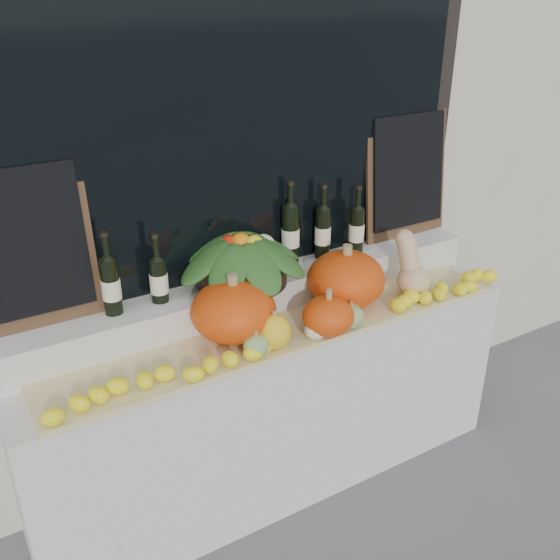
% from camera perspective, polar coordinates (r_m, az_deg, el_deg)
% --- Properties ---
extents(display_sill, '(2.30, 0.55, 0.88)m').
position_cam_1_polar(display_sill, '(3.01, -0.75, -11.18)').
color(display_sill, silver).
rests_on(display_sill, ground).
extents(rear_tier, '(2.30, 0.25, 0.16)m').
position_cam_1_polar(rear_tier, '(2.84, -2.33, -1.20)').
color(rear_tier, silver).
rests_on(rear_tier, display_sill).
extents(straw_bedding, '(2.10, 0.32, 0.02)m').
position_cam_1_polar(straw_bedding, '(2.67, 0.55, -4.81)').
color(straw_bedding, tan).
rests_on(straw_bedding, display_sill).
extents(pumpkin_left, '(0.37, 0.37, 0.25)m').
position_cam_1_polar(pumpkin_left, '(2.55, -4.27, -2.83)').
color(pumpkin_left, '#DF460B').
rests_on(pumpkin_left, straw_bedding).
extents(pumpkin_right, '(0.46, 0.46, 0.25)m').
position_cam_1_polar(pumpkin_right, '(2.82, 6.05, 0.08)').
color(pumpkin_right, '#DF460B').
rests_on(pumpkin_right, straw_bedding).
extents(pumpkin_center, '(0.25, 0.25, 0.17)m').
position_cam_1_polar(pumpkin_center, '(2.60, 4.42, -3.29)').
color(pumpkin_center, '#DF460B').
rests_on(pumpkin_center, straw_bedding).
extents(butternut_squash, '(0.16, 0.22, 0.30)m').
position_cam_1_polar(butternut_squash, '(2.98, 11.91, 0.94)').
color(butternut_squash, '#DEB182').
rests_on(butternut_squash, straw_bedding).
extents(decorative_gourds, '(0.58, 0.16, 0.17)m').
position_cam_1_polar(decorative_gourds, '(2.57, 2.18, -4.33)').
color(decorative_gourds, '#2C681F').
rests_on(decorative_gourds, straw_bedding).
extents(lemon_heap, '(2.20, 0.16, 0.06)m').
position_cam_1_polar(lemon_heap, '(2.56, 1.84, -5.03)').
color(lemon_heap, yellow).
rests_on(lemon_heap, straw_bedding).
extents(produce_bowl, '(0.61, 0.61, 0.24)m').
position_cam_1_polar(produce_bowl, '(2.72, -3.57, 2.01)').
color(produce_bowl, black).
rests_on(produce_bowl, rear_tier).
extents(wine_bottle_far_left, '(0.08, 0.08, 0.35)m').
position_cam_1_polar(wine_bottle_far_left, '(2.54, -15.21, -0.48)').
color(wine_bottle_far_left, black).
rests_on(wine_bottle_far_left, rear_tier).
extents(wine_bottle_near_left, '(0.08, 0.08, 0.30)m').
position_cam_1_polar(wine_bottle_near_left, '(2.61, -11.03, 0.04)').
color(wine_bottle_near_left, black).
rests_on(wine_bottle_near_left, rear_tier).
extents(wine_bottle_tall, '(0.08, 0.08, 0.40)m').
position_cam_1_polar(wine_bottle_tall, '(2.88, 0.96, 4.19)').
color(wine_bottle_tall, black).
rests_on(wine_bottle_tall, rear_tier).
extents(wine_bottle_near_right, '(0.08, 0.08, 0.36)m').
position_cam_1_polar(wine_bottle_near_right, '(2.96, 3.93, 4.40)').
color(wine_bottle_near_right, black).
rests_on(wine_bottle_near_right, rear_tier).
extents(wine_bottle_far_right, '(0.08, 0.08, 0.33)m').
position_cam_1_polar(wine_bottle_far_right, '(3.05, 7.01, 4.63)').
color(wine_bottle_far_right, black).
rests_on(wine_bottle_far_right, rear_tier).
extents(chalkboard_left, '(0.50, 0.09, 0.62)m').
position_cam_1_polar(chalkboard_left, '(2.47, -22.29, 2.79)').
color(chalkboard_left, '#4C331E').
rests_on(chalkboard_left, rear_tier).
extents(chalkboard_right, '(0.50, 0.09, 0.62)m').
position_cam_1_polar(chalkboard_right, '(3.24, 11.57, 9.46)').
color(chalkboard_right, '#4C331E').
rests_on(chalkboard_right, rear_tier).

